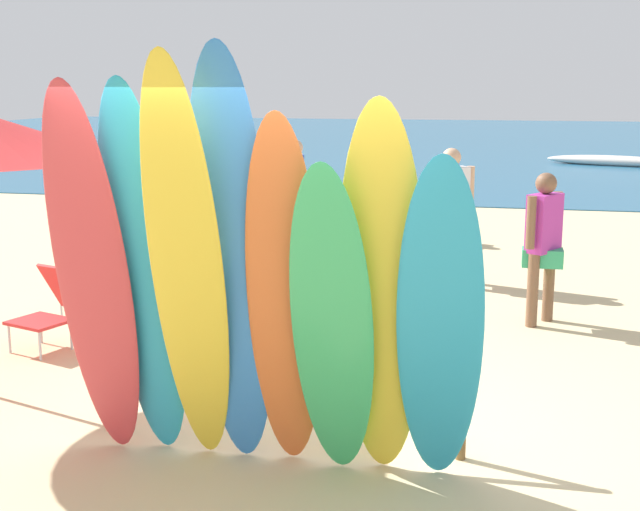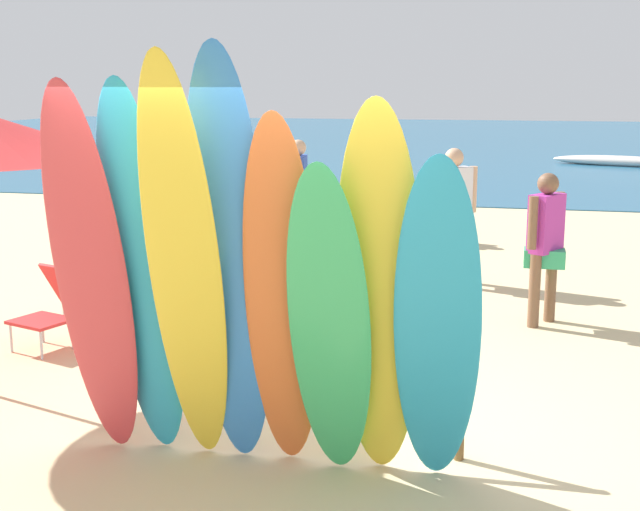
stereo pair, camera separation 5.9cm
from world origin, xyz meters
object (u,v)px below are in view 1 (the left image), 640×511
(surfboard_teal_1, at_px, (144,276))
(surfboard_yellow_2, at_px, (188,273))
(surfboard_yellow_6, at_px, (382,298))
(beach_chair_red, at_px, (55,304))
(distant_boat, at_px, (617,161))
(beachgoer_strolling, at_px, (543,238))
(beachgoer_midbeach, at_px, (295,189))
(surfboard_red_0, at_px, (93,277))
(surfboard_orange_4, at_px, (285,299))
(surfboard_rack, at_px, (281,364))
(beachgoer_by_water, at_px, (450,206))
(beachgoer_near_rack, at_px, (389,185))
(surfboard_blue_3, at_px, (232,266))
(surfboard_green_5, at_px, (332,327))
(surfboard_teal_7, at_px, (440,327))
(beach_chair_blue, at_px, (83,273))

(surfboard_teal_1, relative_size, surfboard_yellow_2, 0.92)
(surfboard_yellow_6, xyz_separation_m, beach_chair_red, (-3.49, 2.25, -0.81))
(distant_boat, bearing_deg, surfboard_teal_1, -103.99)
(beachgoer_strolling, distance_m, beachgoer_midbeach, 4.62)
(surfboard_red_0, distance_m, surfboard_orange_4, 1.28)
(surfboard_rack, height_order, surfboard_red_0, surfboard_red_0)
(surfboard_teal_1, relative_size, beachgoer_strolling, 1.63)
(surfboard_orange_4, relative_size, beachgoer_by_water, 1.41)
(surfboard_yellow_2, height_order, beachgoer_near_rack, surfboard_yellow_2)
(beachgoer_midbeach, bearing_deg, surfboard_rack, -173.64)
(surfboard_rack, distance_m, surfboard_red_0, 1.42)
(beachgoer_midbeach, xyz_separation_m, distant_boat, (6.29, 15.11, -0.83))
(surfboard_teal_1, xyz_separation_m, distant_boat, (5.55, 22.27, -1.14))
(beachgoer_by_water, bearing_deg, surfboard_blue_3, -131.00)
(surfboard_green_5, distance_m, beachgoer_strolling, 4.38)
(surfboard_green_5, distance_m, surfboard_yellow_6, 0.35)
(surfboard_orange_4, height_order, beachgoer_strolling, surfboard_orange_4)
(surfboard_orange_4, distance_m, distant_boat, 22.77)
(surfboard_rack, xyz_separation_m, surfboard_teal_7, (1.14, -0.54, 0.49))
(surfboard_orange_4, distance_m, beachgoer_midbeach, 7.37)
(surfboard_rack, height_order, distant_boat, surfboard_rack)
(surfboard_red_0, xyz_separation_m, surfboard_blue_3, (0.94, 0.04, 0.11))
(surfboard_blue_3, height_order, surfboard_green_5, surfboard_blue_3)
(surfboard_orange_4, relative_size, beach_chair_red, 2.79)
(surfboard_blue_3, xyz_separation_m, beachgoer_midbeach, (-1.36, 7.19, -0.41))
(surfboard_rack, height_order, beach_chair_red, beach_chair_red)
(beach_chair_red, bearing_deg, surfboard_blue_3, -22.59)
(beachgoer_by_water, bearing_deg, distant_boat, 45.36)
(surfboard_rack, height_order, beachgoer_strolling, beachgoer_strolling)
(beachgoer_near_rack, height_order, beach_chair_red, beachgoer_near_rack)
(surfboard_rack, relative_size, beachgoer_by_water, 1.54)
(surfboard_yellow_6, relative_size, beachgoer_near_rack, 1.65)
(surfboard_blue_3, height_order, beach_chair_blue, surfboard_blue_3)
(surfboard_orange_4, height_order, surfboard_yellow_6, surfboard_yellow_6)
(surfboard_yellow_2, distance_m, surfboard_orange_4, 0.63)
(surfboard_orange_4, bearing_deg, surfboard_green_5, -18.59)
(surfboard_yellow_2, height_order, distant_boat, surfboard_yellow_2)
(surfboard_green_5, relative_size, beachgoer_by_water, 1.26)
(surfboard_red_0, relative_size, beachgoer_midbeach, 1.54)
(beachgoer_midbeach, relative_size, beach_chair_blue, 2.04)
(surfboard_rack, height_order, surfboard_orange_4, surfboard_orange_4)
(surfboard_red_0, distance_m, beach_chair_blue, 4.16)
(surfboard_red_0, distance_m, surfboard_yellow_2, 0.71)
(surfboard_teal_1, bearing_deg, beach_chair_blue, 126.06)
(surfboard_rack, xyz_separation_m, surfboard_red_0, (-1.11, -0.55, 0.70))
(beachgoer_near_rack, relative_size, beach_chair_blue, 1.84)
(surfboard_red_0, bearing_deg, surfboard_teal_1, 16.56)
(surfboard_yellow_2, xyz_separation_m, beach_chair_red, (-2.30, 2.42, -0.94))
(beachgoer_by_water, bearing_deg, surfboard_teal_1, -136.89)
(surfboard_blue_3, bearing_deg, surfboard_green_5, -7.52)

